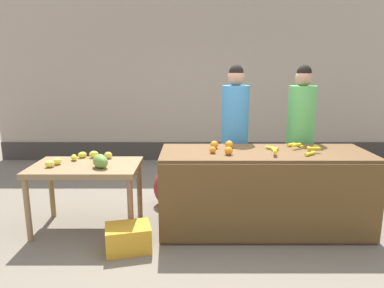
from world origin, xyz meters
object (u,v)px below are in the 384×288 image
object	(u,v)px
produce_sack	(166,188)
vendor_woman_blue_shirt	(234,138)
produce_crate	(127,238)
vendor_woman_green_shirt	(299,138)

from	to	relation	value
produce_sack	vendor_woman_blue_shirt	bearing A→B (deg)	-3.19
produce_crate	produce_sack	size ratio (longest dim) A/B	0.93
produce_sack	produce_crate	bearing A→B (deg)	-103.97
produce_crate	produce_sack	xyz separation A→B (m)	(0.30, 1.20, 0.11)
vendor_woman_green_shirt	produce_crate	xyz separation A→B (m)	(-2.01, -1.12, -0.80)
produce_crate	produce_sack	world-z (taller)	produce_sack
vendor_woman_blue_shirt	vendor_woman_green_shirt	distance (m)	0.82
vendor_woman_blue_shirt	produce_crate	distance (m)	1.83
vendor_woman_green_shirt	produce_crate	distance (m)	2.43
vendor_woman_blue_shirt	produce_sack	size ratio (longest dim) A/B	3.86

